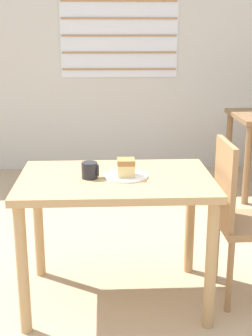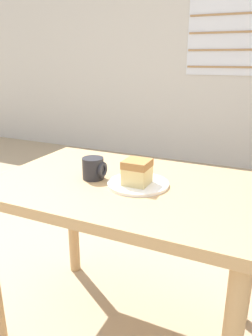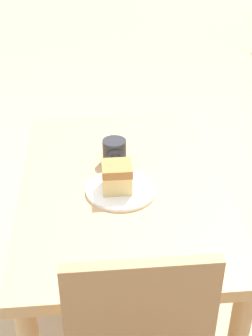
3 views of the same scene
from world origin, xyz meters
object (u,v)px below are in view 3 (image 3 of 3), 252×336
object	(u,v)px
plate	(121,190)
coffee_mug	(114,152)
cake_slice	(117,177)
dining_table_near	(122,209)

from	to	relation	value
plate	coffee_mug	size ratio (longest dim) A/B	2.51
plate	cake_slice	xyz separation A→B (m)	(0.00, -0.01, 0.05)
dining_table_near	coffee_mug	size ratio (longest dim) A/B	11.12
plate	cake_slice	size ratio (longest dim) A/B	2.43
plate	cake_slice	distance (m)	0.05
dining_table_near	coffee_mug	world-z (taller)	coffee_mug
cake_slice	coffee_mug	xyz separation A→B (m)	(-0.19, 0.01, -0.02)
dining_table_near	cake_slice	distance (m)	0.18
plate	coffee_mug	distance (m)	0.20
plate	coffee_mug	xyz separation A→B (m)	(-0.19, -0.01, 0.04)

